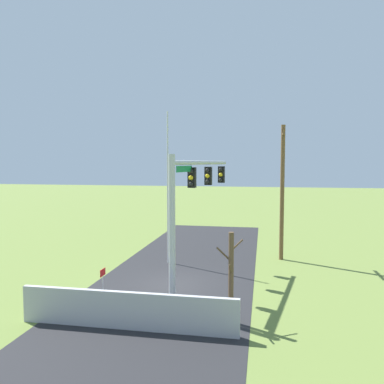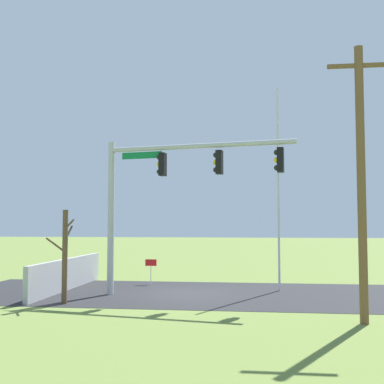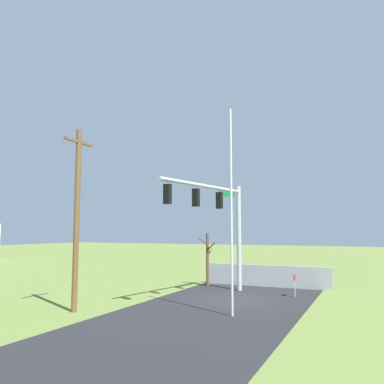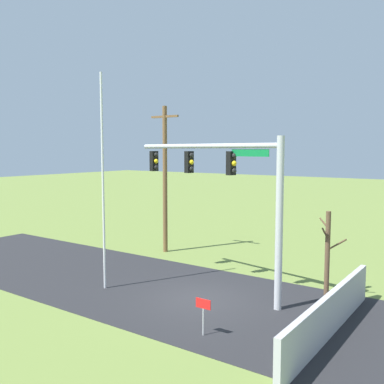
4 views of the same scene
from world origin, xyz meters
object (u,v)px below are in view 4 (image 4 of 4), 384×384
(bare_tree, at_px, (327,253))
(signal_mast, at_px, (229,182))
(flagpole, at_px, (103,183))
(utility_pole, at_px, (165,177))
(open_sign, at_px, (203,308))

(bare_tree, bearing_deg, signal_mast, -148.20)
(flagpole, bearing_deg, utility_pole, 107.19)
(flagpole, relative_size, bare_tree, 2.62)
(signal_mast, height_order, flagpole, flagpole)
(signal_mast, height_order, bare_tree, signal_mast)
(bare_tree, relative_size, open_sign, 2.87)
(signal_mast, height_order, open_sign, signal_mast)
(signal_mast, xyz_separation_m, utility_pole, (-6.88, 4.45, -0.28))
(signal_mast, bearing_deg, utility_pole, 147.13)
(flagpole, xyz_separation_m, utility_pole, (-2.12, 6.85, -0.19))
(utility_pole, xyz_separation_m, open_sign, (8.27, -8.42, -3.49))
(flagpole, relative_size, open_sign, 7.52)
(utility_pole, relative_size, bare_tree, 2.42)
(utility_pole, distance_m, open_sign, 12.31)
(flagpole, distance_m, open_sign, 7.34)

